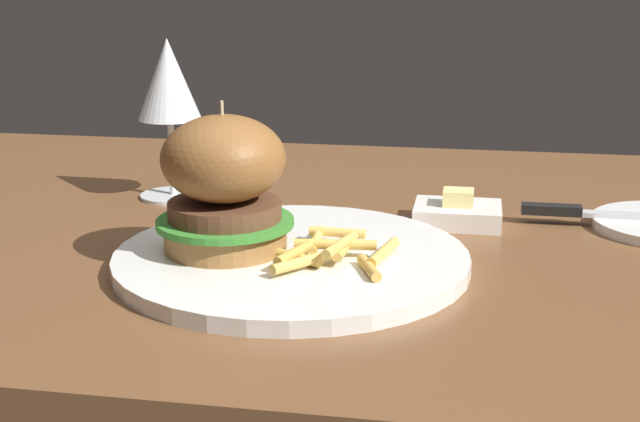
# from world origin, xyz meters

# --- Properties ---
(dining_table) EXTENTS (1.46, 0.80, 0.74)m
(dining_table) POSITION_xyz_m (0.00, 0.00, 0.65)
(dining_table) COLOR brown
(dining_table) RESTS_ON ground
(main_plate) EXTENTS (0.31, 0.31, 0.01)m
(main_plate) POSITION_xyz_m (-0.07, -0.14, 0.75)
(main_plate) COLOR white
(main_plate) RESTS_ON dining_table
(burger_sandwich) EXTENTS (0.12, 0.12, 0.13)m
(burger_sandwich) POSITION_xyz_m (-0.13, -0.14, 0.81)
(burger_sandwich) COLOR #9E6B38
(burger_sandwich) RESTS_ON main_plate
(fries_pile) EXTENTS (0.11, 0.12, 0.02)m
(fries_pile) POSITION_xyz_m (-0.04, -0.16, 0.76)
(fries_pile) COLOR gold
(fries_pile) RESTS_ON main_plate
(wine_glass) EXTENTS (0.08, 0.08, 0.18)m
(wine_glass) POSITION_xyz_m (-0.26, 0.07, 0.87)
(wine_glass) COLOR silver
(wine_glass) RESTS_ON dining_table
(table_knife) EXTENTS (0.23, 0.02, 0.01)m
(table_knife) POSITION_xyz_m (0.22, 0.04, 0.75)
(table_knife) COLOR silver
(table_knife) RESTS_ON bread_plate
(butter_dish) EXTENTS (0.09, 0.07, 0.04)m
(butter_dish) POSITION_xyz_m (0.07, 0.02, 0.75)
(butter_dish) COLOR white
(butter_dish) RESTS_ON dining_table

